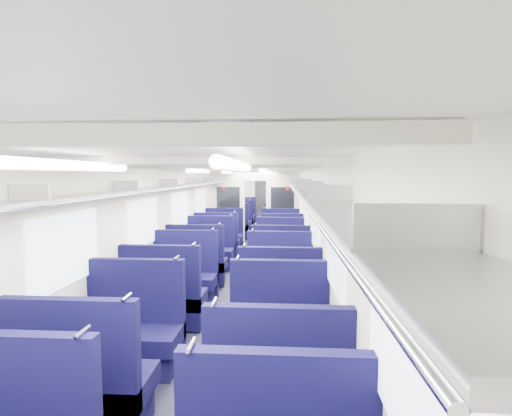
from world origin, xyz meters
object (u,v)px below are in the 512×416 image
object	(u,v)px
seat_24	(239,220)
seat_5	(278,402)
seat_16	(217,244)
seat_20	(232,227)
seat_9	(280,304)
seat_18	(223,237)
seat_15	(280,255)
seat_4	(81,390)
seat_22	(236,223)
end_door	(263,201)
seat_19	(281,238)
bulkhead	(255,204)
seat_13	(280,266)
seat_27	(281,217)
seat_7	(279,337)
seat_25	(281,220)
seat_11	(280,282)
seat_8	(164,301)
seat_10	(184,279)
seat_26	(243,217)
seat_6	(132,335)
seat_14	(209,252)
seat_12	(197,265)
seat_21	(281,228)
seat_23	(281,224)
seat_17	(281,246)

from	to	relation	value
seat_24	seat_5	bearing A→B (deg)	-82.41
seat_16	seat_20	distance (m)	3.21
seat_9	seat_18	distance (m)	6.00
seat_15	seat_5	bearing A→B (deg)	-90.00
seat_4	seat_22	size ratio (longest dim) A/B	1.00
end_door	seat_24	size ratio (longest dim) A/B	1.59
seat_15	seat_19	world-z (taller)	same
seat_5	seat_16	world-z (taller)	same
bulkhead	seat_13	distance (m)	5.12
seat_22	seat_27	distance (m)	2.71
bulkhead	seat_19	size ratio (longest dim) A/B	2.22
seat_15	seat_24	world-z (taller)	same
seat_7	seat_24	xyz separation A→B (m)	(-1.66, 11.19, 0.00)
seat_20	seat_24	xyz separation A→B (m)	(0.00, 2.16, 0.00)
end_door	seat_25	distance (m)	2.63
seat_9	seat_11	xyz separation A→B (m)	(0.00, 1.17, 0.00)
seat_4	seat_19	size ratio (longest dim) A/B	1.00
seat_18	seat_24	distance (m)	4.31
seat_22	seat_8	bearing A→B (deg)	-90.00
seat_10	seat_26	xyz separation A→B (m)	(0.00, 10.18, 0.00)
seat_10	seat_18	bearing A→B (deg)	90.00
seat_6	seat_27	xyz separation A→B (m)	(1.66, 12.40, 0.00)
seat_14	seat_20	distance (m)	4.31
seat_11	seat_10	bearing A→B (deg)	178.81
seat_16	seat_19	bearing A→B (deg)	31.24
end_door	seat_10	xyz separation A→B (m)	(-0.83, -11.46, -0.61)
seat_4	seat_6	distance (m)	1.14
seat_12	seat_15	xyz separation A→B (m)	(1.66, 1.14, 0.00)
seat_7	seat_22	bearing A→B (deg)	99.23
seat_25	seat_24	bearing A→B (deg)	-173.88
seat_13	seat_16	size ratio (longest dim) A/B	1.00
seat_14	seat_25	distance (m)	6.85
seat_21	seat_23	world-z (taller)	same
seat_14	seat_22	xyz separation A→B (m)	(0.00, 5.49, 0.00)
bulkhead	seat_14	bearing A→B (deg)	-102.73
seat_6	seat_16	distance (m)	5.86
seat_6	seat_7	world-z (taller)	same
seat_8	seat_9	distance (m)	1.66
seat_13	seat_22	world-z (taller)	same
seat_17	seat_22	size ratio (longest dim) A/B	1.00
seat_12	seat_23	size ratio (longest dim) A/B	1.00
seat_14	seat_24	bearing A→B (deg)	90.00
seat_4	seat_12	size ratio (longest dim) A/B	1.00
seat_9	seat_11	distance (m)	1.17
end_door	seat_6	size ratio (longest dim) A/B	1.59
seat_25	seat_17	bearing A→B (deg)	-90.00
seat_12	seat_13	size ratio (longest dim) A/B	1.00
seat_17	seat_16	bearing A→B (deg)	175.40
seat_17	seat_10	bearing A→B (deg)	-116.29
seat_5	seat_8	xyz separation A→B (m)	(-1.66, 2.42, 0.00)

